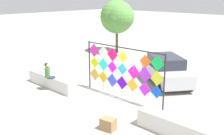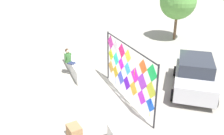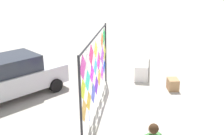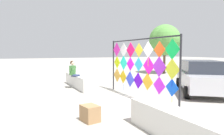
% 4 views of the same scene
% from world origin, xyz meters
% --- Properties ---
extents(ground, '(120.00, 120.00, 0.00)m').
position_xyz_m(ground, '(0.00, 0.00, 0.00)').
color(ground, '#9E998E').
extents(plaza_ledge_right, '(3.77, 0.60, 0.71)m').
position_xyz_m(plaza_ledge_right, '(4.11, -0.42, 0.35)').
color(plaza_ledge_right, silver).
rests_on(plaza_ledge_right, ground).
extents(kite_display_rack, '(4.87, 0.15, 2.64)m').
position_xyz_m(kite_display_rack, '(-0.19, 1.13, 1.59)').
color(kite_display_rack, '#232328').
rests_on(kite_display_rack, ground).
extents(parked_car, '(4.41, 3.96, 1.62)m').
position_xyz_m(parked_car, '(0.15, 4.63, 0.82)').
color(parked_car, '#B7B7BC').
rests_on(parked_car, ground).
extents(cardboard_box_large, '(0.63, 0.52, 0.48)m').
position_xyz_m(cardboard_box_large, '(1.63, -1.76, 0.24)').
color(cardboard_box_large, '#9E754C').
rests_on(cardboard_box_large, ground).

